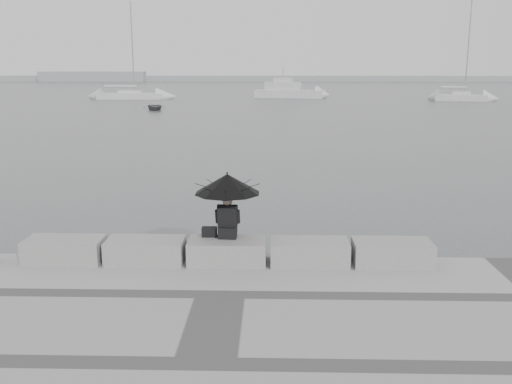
{
  "coord_description": "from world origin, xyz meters",
  "views": [
    {
      "loc": [
        0.9,
        -11.68,
        4.52
      ],
      "look_at": [
        0.51,
        3.0,
        1.25
      ],
      "focal_mm": 40.0,
      "sensor_mm": 36.0,
      "label": 1
    }
  ],
  "objects_px": {
    "seated_person": "(227,189)",
    "sailboat_left": "(131,95)",
    "sailboat_right": "(461,97)",
    "motor_cruiser": "(289,91)",
    "dinghy": "(155,107)"
  },
  "relations": [
    {
      "from": "seated_person",
      "to": "motor_cruiser",
      "type": "distance_m",
      "value": 70.91
    },
    {
      "from": "seated_person",
      "to": "sailboat_left",
      "type": "height_order",
      "value": "sailboat_left"
    },
    {
      "from": "seated_person",
      "to": "sailboat_left",
      "type": "relative_size",
      "value": 0.11
    },
    {
      "from": "seated_person",
      "to": "sailboat_left",
      "type": "bearing_deg",
      "value": 107.54
    },
    {
      "from": "sailboat_left",
      "to": "dinghy",
      "type": "bearing_deg",
      "value": -70.34
    },
    {
      "from": "motor_cruiser",
      "to": "dinghy",
      "type": "height_order",
      "value": "motor_cruiser"
    },
    {
      "from": "sailboat_right",
      "to": "seated_person",
      "type": "bearing_deg",
      "value": -94.74
    },
    {
      "from": "sailboat_right",
      "to": "motor_cruiser",
      "type": "bearing_deg",
      "value": -179.34
    },
    {
      "from": "sailboat_left",
      "to": "sailboat_right",
      "type": "xyz_separation_m",
      "value": [
        44.06,
        -2.9,
        0.03
      ]
    },
    {
      "from": "sailboat_left",
      "to": "motor_cruiser",
      "type": "xyz_separation_m",
      "value": [
        21.9,
        3.59,
        0.38
      ]
    },
    {
      "from": "seated_person",
      "to": "sailboat_right",
      "type": "xyz_separation_m",
      "value": [
        25.62,
        64.33,
        -1.49
      ]
    },
    {
      "from": "seated_person",
      "to": "sailboat_right",
      "type": "relative_size",
      "value": 0.11
    },
    {
      "from": "motor_cruiser",
      "to": "dinghy",
      "type": "relative_size",
      "value": 2.9
    },
    {
      "from": "sailboat_right",
      "to": "motor_cruiser",
      "type": "xyz_separation_m",
      "value": [
        -22.16,
        6.49,
        0.35
      ]
    },
    {
      "from": "seated_person",
      "to": "motor_cruiser",
      "type": "xyz_separation_m",
      "value": [
        3.47,
        70.82,
        -1.14
      ]
    }
  ]
}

